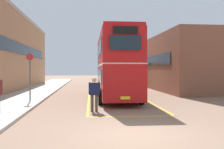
# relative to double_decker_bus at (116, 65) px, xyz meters

# --- Properties ---
(ground_plane) EXTENTS (135.60, 135.60, 0.00)m
(ground_plane) POSITION_rel_double_decker_bus_xyz_m (-0.55, 4.49, -2.51)
(ground_plane) COLOR #846651
(sidewalk_left) EXTENTS (4.00, 57.60, 0.14)m
(sidewalk_left) POSITION_rel_double_decker_bus_xyz_m (-7.05, 6.89, -2.44)
(sidewalk_left) COLOR #B2ADA3
(sidewalk_left) RESTS_ON ground
(brick_building_left) EXTENTS (5.27, 25.02, 8.02)m
(brick_building_left) POSITION_rel_double_decker_bus_xyz_m (-11.23, 10.03, 1.51)
(brick_building_left) COLOR #AD7A56
(brick_building_left) RESTS_ON ground
(depot_building_right) EXTENTS (7.93, 16.32, 5.64)m
(depot_building_right) POSITION_rel_double_decker_bus_xyz_m (8.87, 8.50, 0.31)
(depot_building_right) COLOR brown
(depot_building_right) RESTS_ON ground
(double_decker_bus) EXTENTS (2.94, 9.84, 4.75)m
(double_decker_bus) POSITION_rel_double_decker_bus_xyz_m (0.00, 0.00, 0.00)
(double_decker_bus) COLOR black
(double_decker_bus) RESTS_ON ground
(single_deck_bus) EXTENTS (3.62, 10.11, 3.02)m
(single_deck_bus) POSITION_rel_double_decker_bus_xyz_m (3.33, 17.04, -0.87)
(single_deck_bus) COLOR black
(single_deck_bus) RESTS_ON ground
(pedestrian_boarding) EXTENTS (0.58, 0.31, 1.75)m
(pedestrian_boarding) POSITION_rel_double_decker_bus_xyz_m (-1.79, -5.33, -1.50)
(pedestrian_boarding) COLOR #473828
(pedestrian_boarding) RESTS_ON ground
(bus_stop_sign) EXTENTS (0.44, 0.08, 3.03)m
(bus_stop_sign) POSITION_rel_double_decker_bus_xyz_m (-5.74, -1.78, -0.57)
(bus_stop_sign) COLOR #4C4C51
(bus_stop_sign) RESTS_ON sidewalk_left
(bay_marking_yellow) EXTENTS (4.41, 11.88, 0.01)m
(bay_marking_yellow) POSITION_rel_double_decker_bus_xyz_m (-0.02, -1.85, -2.51)
(bay_marking_yellow) COLOR gold
(bay_marking_yellow) RESTS_ON ground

